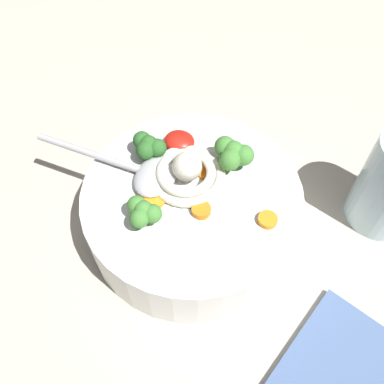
{
  "coord_description": "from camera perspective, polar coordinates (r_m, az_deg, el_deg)",
  "views": [
    {
      "loc": [
        9.85,
        -26.22,
        45.92
      ],
      "look_at": [
        1.13,
        -2.17,
        10.15
      ],
      "focal_mm": 38.51,
      "sensor_mm": 36.0,
      "label": 1
    }
  ],
  "objects": [
    {
      "name": "soup_bowl",
      "position": [
        0.47,
        0.0,
        -2.37
      ],
      "size": [
        23.96,
        23.96,
        6.86
      ],
      "color": "white",
      "rests_on": "table_slab"
    },
    {
      "name": "table_slab",
      "position": [
        0.52,
        -0.35,
        -3.26
      ],
      "size": [
        117.38,
        117.38,
        3.29
      ],
      "primitive_type": "cube",
      "color": "#BCB29E",
      "rests_on": "ground"
    },
    {
      "name": "chili_sauce_dollop",
      "position": [
        0.48,
        -1.77,
        7.06
      ],
      "size": [
        3.54,
        3.19,
        1.59
      ],
      "primitive_type": "ellipsoid",
      "color": "red",
      "rests_on": "soup_bowl"
    },
    {
      "name": "noodle_pile",
      "position": [
        0.44,
        -0.85,
        2.75
      ],
      "size": [
        9.18,
        9.0,
        3.69
      ],
      "color": "silver",
      "rests_on": "soup_bowl"
    },
    {
      "name": "carrot_slice_extra_a",
      "position": [
        0.42,
        10.42,
        -3.8
      ],
      "size": [
        2.01,
        2.01,
        0.66
      ],
      "primitive_type": "cylinder",
      "color": "orange",
      "rests_on": "soup_bowl"
    },
    {
      "name": "carrot_slice_right",
      "position": [
        0.43,
        -5.51,
        -0.88
      ],
      "size": [
        2.82,
        2.82,
        0.5
      ],
      "primitive_type": "cylinder",
      "color": "orange",
      "rests_on": "soup_bowl"
    },
    {
      "name": "broccoli_floret_center",
      "position": [
        0.45,
        5.68,
        5.33
      ],
      "size": [
        4.56,
        3.92,
        3.61
      ],
      "color": "#7A9E60",
      "rests_on": "soup_bowl"
    },
    {
      "name": "carrot_slice_rear",
      "position": [
        0.46,
        2.1,
        3.08
      ],
      "size": [
        2.7,
        2.7,
        0.41
      ],
      "primitive_type": "cylinder",
      "color": "orange",
      "rests_on": "soup_bowl"
    },
    {
      "name": "broccoli_floret_front",
      "position": [
        0.41,
        -6.8,
        -2.75
      ],
      "size": [
        3.8,
        3.27,
        3.0
      ],
      "color": "#7A9E60",
      "rests_on": "soup_bowl"
    },
    {
      "name": "soup_spoon",
      "position": [
        0.45,
        -6.6,
        2.82
      ],
      "size": [
        17.34,
        6.2,
        1.6
      ],
      "rotation": [
        0.0,
        0.0,
        3.1
      ],
      "color": "#B7B7BC",
      "rests_on": "soup_bowl"
    },
    {
      "name": "carrot_slice_near_spoon",
      "position": [
        0.42,
        1.29,
        -2.53
      ],
      "size": [
        2.0,
        2.0,
        0.79
      ],
      "primitive_type": "cylinder",
      "color": "orange",
      "rests_on": "soup_bowl"
    },
    {
      "name": "broccoli_floret_far",
      "position": [
        0.46,
        -6.1,
        6.31
      ],
      "size": [
        4.04,
        3.48,
        3.2
      ],
      "color": "#7A9E60",
      "rests_on": "soup_bowl"
    }
  ]
}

